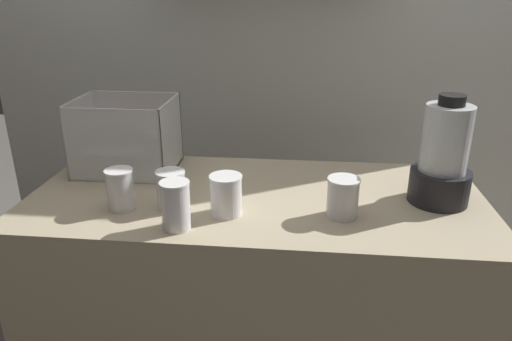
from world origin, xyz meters
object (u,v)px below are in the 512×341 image
object	(u,v)px
juice_cup_orange_left	(171,192)
juice_cup_mango_right	(226,196)
juice_cup_pomegranate_far_left	(121,191)
carrot_display_bin	(128,148)
juice_cup_mango_far_right	(343,200)
blender_pitcher	(443,160)
juice_cup_beet_middle	(176,209)

from	to	relation	value
juice_cup_orange_left	juice_cup_mango_right	world-z (taller)	juice_cup_mango_right
juice_cup_pomegranate_far_left	juice_cup_orange_left	bearing A→B (deg)	7.74
juice_cup_pomegranate_far_left	juice_cup_mango_right	distance (m)	0.31
juice_cup_pomegranate_far_left	juice_cup_orange_left	size ratio (longest dim) A/B	1.05
juice_cup_mango_right	carrot_display_bin	bearing A→B (deg)	142.01
juice_cup_mango_far_right	juice_cup_mango_right	bearing A→B (deg)	-176.75
juice_cup_mango_far_right	juice_cup_pomegranate_far_left	bearing A→B (deg)	-178.46
blender_pitcher	juice_cup_orange_left	world-z (taller)	blender_pitcher
blender_pitcher	juice_cup_beet_middle	bearing A→B (deg)	-161.61
juice_cup_pomegranate_far_left	juice_cup_beet_middle	bearing A→B (deg)	-27.65
blender_pitcher	carrot_display_bin	bearing A→B (deg)	170.91
carrot_display_bin	juice_cup_orange_left	world-z (taller)	carrot_display_bin
carrot_display_bin	juice_cup_mango_right	size ratio (longest dim) A/B	2.80
juice_cup_pomegranate_far_left	juice_cup_mango_right	bearing A→B (deg)	-0.27
juice_cup_beet_middle	juice_cup_pomegranate_far_left	bearing A→B (deg)	152.35
carrot_display_bin	juice_cup_orange_left	distance (m)	0.37
juice_cup_beet_middle	juice_cup_orange_left	bearing A→B (deg)	111.09
carrot_display_bin	juice_cup_mango_far_right	bearing A→B (deg)	-21.95
carrot_display_bin	juice_cup_mango_right	xyz separation A→B (m)	(0.40, -0.31, -0.03)
carrot_display_bin	juice_cup_beet_middle	xyz separation A→B (m)	(0.28, -0.41, -0.02)
juice_cup_orange_left	juice_cup_mango_right	size ratio (longest dim) A/B	0.99
juice_cup_pomegranate_far_left	juice_cup_orange_left	xyz separation A→B (m)	(0.14, 0.02, -0.00)
blender_pitcher	juice_cup_mango_right	world-z (taller)	blender_pitcher
blender_pitcher	juice_cup_mango_far_right	bearing A→B (deg)	-156.23
juice_cup_mango_right	juice_cup_mango_far_right	world-z (taller)	juice_cup_mango_right
carrot_display_bin	juice_cup_mango_right	distance (m)	0.50
carrot_display_bin	juice_cup_pomegranate_far_left	xyz separation A→B (m)	(0.09, -0.31, -0.02)
juice_cup_pomegranate_far_left	juice_cup_mango_far_right	xyz separation A→B (m)	(0.63, 0.02, -0.00)
juice_cup_beet_middle	blender_pitcher	bearing A→B (deg)	18.39
blender_pitcher	juice_cup_mango_far_right	distance (m)	0.33
juice_cup_pomegranate_far_left	juice_cup_orange_left	world-z (taller)	juice_cup_pomegranate_far_left
blender_pitcher	juice_cup_mango_right	xyz separation A→B (m)	(-0.62, -0.15, -0.08)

